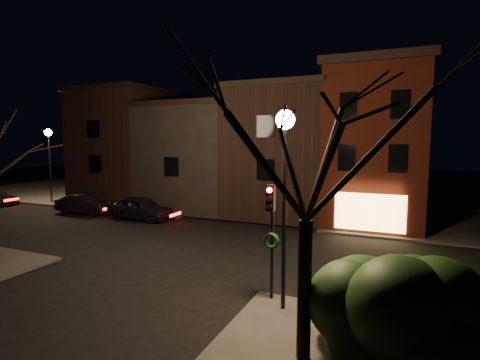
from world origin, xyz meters
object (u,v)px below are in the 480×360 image
traffic_signal (271,224)px  evergreen_bush (390,311)px  parked_car_a (140,208)px  street_lamp_near (285,155)px  street_lamp_far (49,145)px  parked_car_b (84,204)px  bare_tree_right (308,120)px

traffic_signal → evergreen_bush: size_ratio=1.18×
parked_car_a → street_lamp_near: bearing=-125.8°
street_lamp_far → parked_car_a: 12.67m
parked_car_b → street_lamp_far: bearing=64.6°
traffic_signal → bare_tree_right: (1.90, -2.99, 3.34)m
street_lamp_near → parked_car_a: bearing=144.1°
bare_tree_right → street_lamp_far: bearing=151.0°
bare_tree_right → parked_car_b: 24.33m
evergreen_bush → parked_car_a: bearing=145.0°
street_lamp_near → parked_car_b: street_lamp_near is taller
bare_tree_right → parked_car_a: size_ratio=1.72×
street_lamp_far → parked_car_b: 8.03m
street_lamp_near → parked_car_b: 21.81m
traffic_signal → bare_tree_right: size_ratio=0.48×
bare_tree_right → evergreen_bush: bearing=14.0°
street_lamp_far → parked_car_b: bearing=-20.5°
street_lamp_near → parked_car_a: (-13.54, 9.81, -4.34)m
bare_tree_right → parked_car_a: (-14.84, 12.31, -5.31)m
street_lamp_near → traffic_signal: street_lamp_near is taller
evergreen_bush → parked_car_a: evergreen_bush is taller
street_lamp_near → parked_car_b: size_ratio=1.48×
parked_car_a → parked_car_b: 5.40m
bare_tree_right → street_lamp_near: bearing=117.5°
street_lamp_near → street_lamp_far: bearing=154.2°
street_lamp_far → bare_tree_right: bearing=-29.0°
traffic_signal → parked_car_a: (-12.94, 9.32, -1.97)m
evergreen_bush → parked_car_b: 25.22m
traffic_signal → parked_car_b: 20.70m
street_lamp_near → street_lamp_far: same height
street_lamp_near → street_lamp_far: 28.00m
parked_car_b → street_lamp_near: bearing=-122.5°
street_lamp_near → evergreen_bush: (3.30, -2.00, -3.66)m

